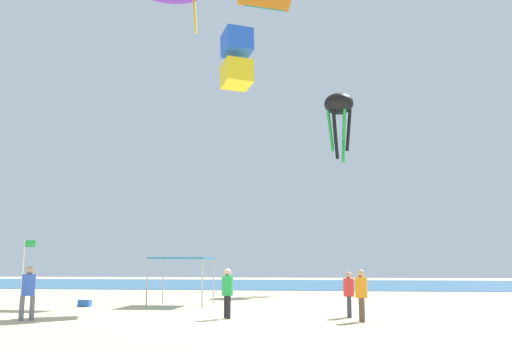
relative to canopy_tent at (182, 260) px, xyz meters
name	(u,v)px	position (x,y,z in m)	size (l,w,h in m)	color
ground	(224,319)	(3.13, -5.31, -2.21)	(110.00, 110.00, 0.10)	#D1BA8C
ocean_strip	(284,284)	(3.13, 26.76, -2.15)	(110.00, 25.36, 0.03)	#28608C
canopy_tent	(182,260)	(0.00, 0.00, 0.00)	(2.73, 2.61, 2.30)	#B2B2B7
person_near_tent	(227,289)	(3.33, -5.79, -1.09)	(0.43, 0.45, 1.83)	black
person_leftmost	(349,290)	(7.85, -4.81, -1.16)	(0.41, 0.46, 1.71)	#33384C
person_rightmost	(361,291)	(8.21, -6.22, -1.10)	(0.43, 0.48, 1.80)	brown
person_far_shore	(28,288)	(-3.69, -7.33, -1.04)	(0.46, 0.46, 1.92)	slate
banner_flag	(25,265)	(-7.88, -0.71, -0.22)	(0.61, 0.06, 3.17)	silver
cooler_box	(85,303)	(-4.31, -1.35, -1.99)	(0.57, 0.37, 0.35)	blue
kite_box_blue	(237,59)	(2.53, 0.87, 10.78)	(2.01, 2.06, 3.20)	blue
kite_octopus_black	(339,107)	(8.44, 13.93, 11.83)	(3.10, 3.10, 5.34)	black
kite_parafoil_orange	(265,0)	(3.12, 9.60, 18.89)	(4.30, 1.71, 2.69)	orange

